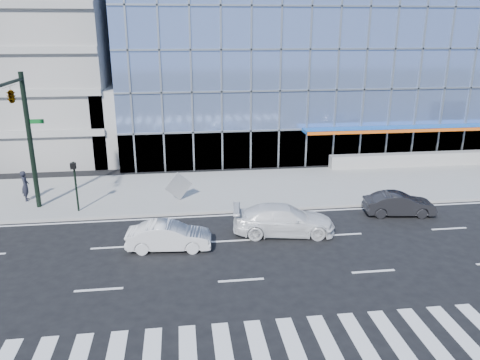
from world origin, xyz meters
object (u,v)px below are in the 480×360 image
Objects in this scene: white_sedan at (169,236)px; tilted_panel at (179,186)px; ped_signal_post at (75,179)px; traffic_signal at (17,112)px; white_suv at (284,220)px; dark_sedan at (399,204)px; pedestrian at (25,186)px.

white_sedan is 3.17× the size of tilted_panel.
tilted_panel is (5.91, 1.11, -1.07)m from ped_signal_post.
traffic_signal is 1.49× the size of white_suv.
traffic_signal is at bearing 61.83° from white_sedan.
dark_sedan is 13.28m from tilted_panel.
ped_signal_post is at bearing 89.19° from dark_sedan.
traffic_signal is 21.96m from dark_sedan.
traffic_signal is 4.75m from ped_signal_post.
tilted_panel is (-5.48, 5.47, 0.29)m from white_suv.
ped_signal_post is at bearing 49.27° from white_sedan.
traffic_signal is 15.42m from white_suv.
white_sedan is at bearing -32.74° from traffic_signal.
ped_signal_post is 18.89m from dark_sedan.
traffic_signal is 1.94× the size of white_sedan.
traffic_signal is 6.15× the size of tilted_panel.
white_suv is 2.79× the size of pedestrian.
tilted_panel is at bearing -0.00° from white_sedan.
traffic_signal is at bearing -173.74° from pedestrian.
white_suv reaches higher than dark_sedan.
white_sedan is (5.39, -5.44, -1.46)m from ped_signal_post.
dark_sedan is at bearing -8.09° from ped_signal_post.
ped_signal_post is 4.36m from pedestrian.
traffic_signal is at bearing 91.14° from dark_sedan.
pedestrian reaches higher than tilted_panel.
ped_signal_post reaches higher than dark_sedan.
pedestrian is at bearing 146.88° from ped_signal_post.
pedestrian is at bearing 151.05° from tilted_panel.
pedestrian is at bearing 111.40° from traffic_signal.
tilted_panel is (-12.73, 3.76, 0.40)m from dark_sedan.
ped_signal_post is (2.50, 0.37, -4.02)m from traffic_signal.
white_suv reaches higher than white_sedan.
white_suv is at bearing -129.21° from pedestrian.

